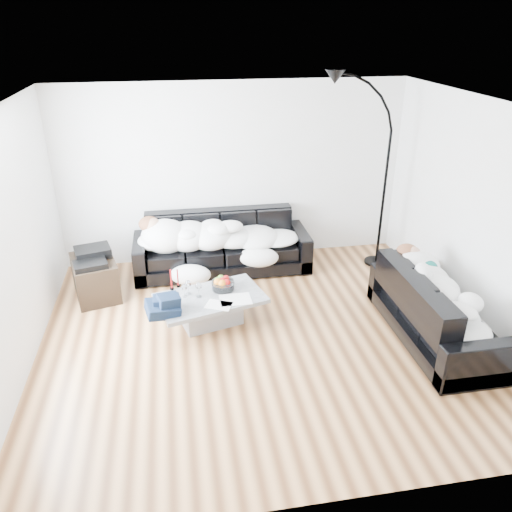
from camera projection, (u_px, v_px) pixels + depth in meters
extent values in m
plane|color=brown|center=(260.00, 336.00, 5.81)|extent=(5.00, 5.00, 0.00)
cube|color=silver|center=(233.00, 174.00, 7.24)|extent=(5.00, 0.02, 2.60)
cube|color=silver|center=(9.00, 251.00, 4.86)|extent=(0.02, 4.50, 2.60)
cube|color=silver|center=(479.00, 219.00, 5.62)|extent=(0.02, 4.50, 2.60)
plane|color=white|center=(261.00, 107.00, 4.68)|extent=(5.00, 5.00, 0.00)
cube|color=black|center=(222.00, 244.00, 7.18)|extent=(2.50, 0.86, 0.82)
cube|color=black|center=(436.00, 307.00, 5.64)|extent=(0.83, 1.94, 0.79)
ellipsoid|color=#0D5E52|center=(412.00, 259.00, 6.02)|extent=(0.42, 0.38, 0.20)
cube|color=#939699|center=(211.00, 310.00, 6.00)|extent=(1.39, 1.03, 0.36)
cylinder|color=white|center=(223.00, 283.00, 6.05)|extent=(0.32, 0.32, 0.17)
cylinder|color=white|center=(188.00, 287.00, 5.94)|extent=(0.08, 0.08, 0.18)
cylinder|color=white|center=(184.00, 291.00, 5.88)|extent=(0.09, 0.09, 0.17)
cylinder|color=white|center=(199.00, 290.00, 5.88)|extent=(0.08, 0.08, 0.19)
cylinder|color=maroon|center=(171.00, 280.00, 6.01)|extent=(0.05, 0.05, 0.27)
cylinder|color=maroon|center=(178.00, 278.00, 6.08)|extent=(0.05, 0.05, 0.23)
cube|color=silver|center=(235.00, 299.00, 5.85)|extent=(0.37, 0.29, 0.01)
cube|color=silver|center=(219.00, 305.00, 5.74)|extent=(0.35, 0.31, 0.01)
cube|color=black|center=(95.00, 278.00, 6.56)|extent=(0.70, 0.87, 0.52)
cube|color=black|center=(92.00, 256.00, 6.42)|extent=(0.51, 0.44, 0.13)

